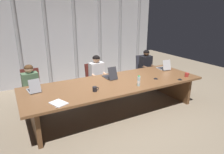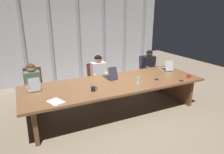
% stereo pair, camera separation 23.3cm
% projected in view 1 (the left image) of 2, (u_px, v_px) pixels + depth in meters
% --- Properties ---
extents(ground_plane, '(12.26, 12.26, 0.00)m').
position_uv_depth(ground_plane, '(115.00, 111.00, 4.81)').
color(ground_plane, '#7F705B').
extents(conference_table, '(4.19, 1.42, 0.74)m').
position_uv_depth(conference_table, '(115.00, 88.00, 4.63)').
color(conference_table, brown).
rests_on(conference_table, ground_plane).
extents(curtain_backdrop, '(6.13, 0.17, 3.08)m').
position_uv_depth(curtain_backdrop, '(75.00, 36.00, 6.67)').
color(curtain_backdrop, '#B2B2B7').
rests_on(curtain_backdrop, ground_plane).
extents(laptop_left_end, '(0.26, 0.38, 0.30)m').
position_uv_depth(laptop_left_end, '(34.00, 89.00, 4.03)').
color(laptop_left_end, '#A8ADB7').
rests_on(laptop_left_end, conference_table).
extents(laptop_left_mid, '(0.23, 0.45, 0.31)m').
position_uv_depth(laptop_left_mid, '(110.00, 76.00, 4.86)').
color(laptop_left_mid, '#2D2D33').
rests_on(laptop_left_mid, conference_table).
extents(laptop_center, '(0.29, 0.41, 0.29)m').
position_uv_depth(laptop_center, '(164.00, 67.00, 5.62)').
color(laptop_center, '#BCBCC1').
rests_on(laptop_center, conference_table).
extents(office_chair_left_end, '(0.60, 0.61, 0.96)m').
position_uv_depth(office_chair_left_end, '(32.00, 94.00, 4.91)').
color(office_chair_left_end, '#511E19').
rests_on(office_chair_left_end, ground_plane).
extents(office_chair_left_mid, '(0.60, 0.60, 0.90)m').
position_uv_depth(office_chair_left_mid, '(95.00, 83.00, 5.70)').
color(office_chair_left_mid, '#511E19').
rests_on(office_chair_left_mid, ground_plane).
extents(office_chair_center, '(0.60, 0.60, 0.96)m').
position_uv_depth(office_chair_center, '(144.00, 74.00, 6.50)').
color(office_chair_center, '#2D2D38').
rests_on(office_chair_center, ground_plane).
extents(person_left_end, '(0.41, 0.57, 1.12)m').
position_uv_depth(person_left_end, '(32.00, 85.00, 4.69)').
color(person_left_end, '#4C6B4C').
rests_on(person_left_end, ground_plane).
extents(person_left_mid, '(0.42, 0.56, 1.17)m').
position_uv_depth(person_left_mid, '(98.00, 74.00, 5.48)').
color(person_left_mid, silver).
rests_on(person_left_mid, ground_plane).
extents(person_center, '(0.38, 0.55, 1.17)m').
position_uv_depth(person_center, '(147.00, 66.00, 6.26)').
color(person_center, black).
rests_on(person_center, ground_plane).
extents(water_bottle_primary, '(0.07, 0.07, 0.24)m').
position_uv_depth(water_bottle_primary, '(139.00, 81.00, 4.33)').
color(water_bottle_primary, silver).
rests_on(water_bottle_primary, conference_table).
extents(coffee_mug_near, '(0.14, 0.09, 0.10)m').
position_uv_depth(coffee_mug_near, '(95.00, 89.00, 4.04)').
color(coffee_mug_near, black).
rests_on(coffee_mug_near, conference_table).
extents(coffee_mug_far, '(0.14, 0.09, 0.10)m').
position_uv_depth(coffee_mug_far, '(187.00, 75.00, 4.97)').
color(coffee_mug_far, '#B2332D').
rests_on(coffee_mug_far, conference_table).
extents(conference_mic_left_side, '(0.11, 0.11, 0.03)m').
position_uv_depth(conference_mic_left_side, '(156.00, 78.00, 4.81)').
color(conference_mic_left_side, black).
rests_on(conference_mic_left_side, conference_table).
extents(conference_mic_middle, '(0.11, 0.11, 0.03)m').
position_uv_depth(conference_mic_middle, '(180.00, 79.00, 4.75)').
color(conference_mic_middle, black).
rests_on(conference_mic_middle, conference_table).
extents(spiral_notepad, '(0.32, 0.36, 0.03)m').
position_uv_depth(spiral_notepad, '(59.00, 103.00, 3.50)').
color(spiral_notepad, silver).
rests_on(spiral_notepad, conference_table).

